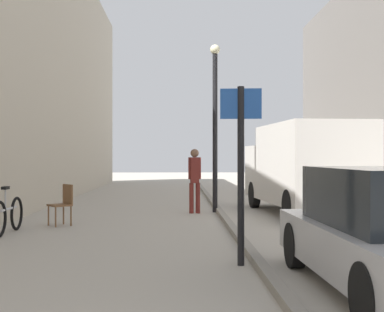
% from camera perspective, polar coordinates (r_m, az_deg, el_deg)
% --- Properties ---
extents(ground_plane, '(80.00, 80.00, 0.00)m').
position_cam_1_polar(ground_plane, '(13.58, -3.30, -6.74)').
color(ground_plane, '#A8A093').
extents(kerb_strip, '(0.16, 40.00, 0.12)m').
position_cam_1_polar(kerb_strip, '(13.62, 3.41, -6.47)').
color(kerb_strip, gray).
rests_on(kerb_strip, ground_plane).
extents(pedestrian_main_foreground, '(0.36, 0.23, 1.79)m').
position_cam_1_polar(pedestrian_main_foreground, '(15.11, 0.28, -2.13)').
color(pedestrian_main_foreground, maroon).
rests_on(pedestrian_main_foreground, ground_plane).
extents(delivery_van, '(2.51, 5.72, 2.44)m').
position_cam_1_polar(delivery_van, '(15.22, 11.64, -1.08)').
color(delivery_van, silver).
rests_on(delivery_van, ground_plane).
extents(street_sign_post, '(0.60, 0.10, 2.60)m').
position_cam_1_polar(street_sign_post, '(7.91, 5.15, -0.32)').
color(street_sign_post, black).
rests_on(street_sign_post, ground_plane).
extents(lamp_post, '(0.28, 0.28, 4.76)m').
position_cam_1_polar(lamp_post, '(15.44, 2.43, 4.18)').
color(lamp_post, black).
rests_on(lamp_post, ground_plane).
extents(bicycle_leaning, '(0.11, 1.77, 0.98)m').
position_cam_1_polar(bicycle_leaning, '(11.77, -18.71, -5.91)').
color(bicycle_leaning, black).
rests_on(bicycle_leaning, ground_plane).
extents(cafe_chair_near_window, '(0.62, 0.62, 0.94)m').
position_cam_1_polar(cafe_chair_near_window, '(12.82, -13.37, -4.68)').
color(cafe_chair_near_window, brown).
rests_on(cafe_chair_near_window, ground_plane).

